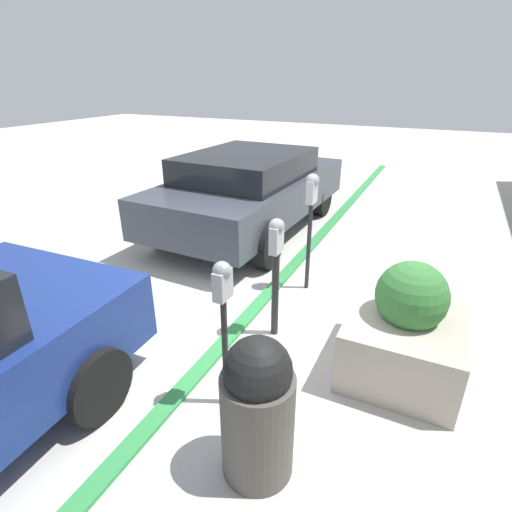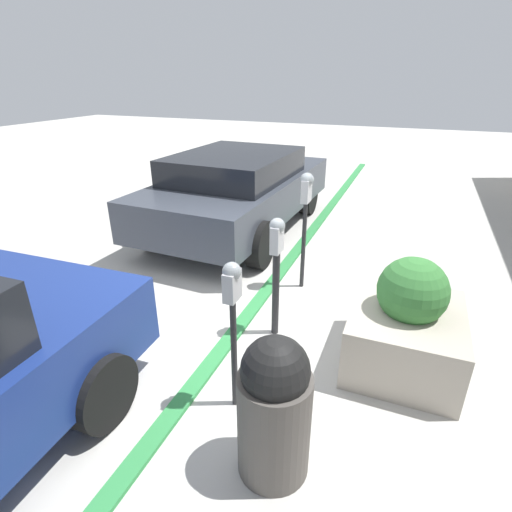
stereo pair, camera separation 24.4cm
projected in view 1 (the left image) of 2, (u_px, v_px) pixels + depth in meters
ground_plane at (248, 326)px, 4.55m from camera, size 40.00×40.00×0.00m
curb_strip at (242, 322)px, 4.58m from camera, size 19.00×0.16×0.04m
parking_meter_nearest at (223, 302)px, 3.07m from camera, size 0.17×0.14×1.36m
parking_meter_second at (276, 259)px, 4.05m from camera, size 0.19×0.16×1.34m
parking_meter_middle at (311, 203)px, 4.88m from camera, size 0.20×0.17×1.54m
planter_box at (405, 331)px, 3.71m from camera, size 1.19×1.02×1.13m
parked_car_middle at (250, 189)px, 7.06m from camera, size 4.42×2.14×1.42m
trash_bin at (258, 409)px, 2.69m from camera, size 0.51×0.51×1.11m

